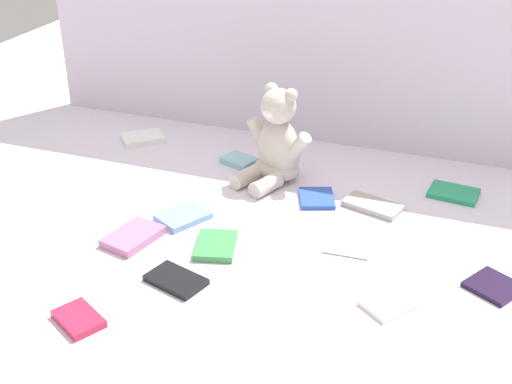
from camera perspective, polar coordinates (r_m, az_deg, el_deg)
The scene contains 16 objects.
ground_plane at distance 1.66m, azimuth 1.71°, elevation -1.60°, with size 3.20×3.20×0.00m, color silver.
backdrop_drape at distance 1.95m, azimuth 6.26°, elevation 13.05°, with size 1.77×0.03×0.64m, color silver.
teddy_bear at distance 1.78m, azimuth 1.75°, elevation 3.92°, with size 0.21×0.22×0.25m.
book_case_0 at distance 1.53m, azimuth 7.69°, elevation -4.54°, with size 0.08×0.10×0.01m, color #8FA7A5.
book_case_1 at distance 1.80m, azimuth 16.22°, elevation -0.09°, with size 0.09×0.12×0.01m, color #249662.
book_case_2 at distance 1.35m, azimuth -14.65°, elevation -10.25°, with size 0.07×0.10×0.02m, color #C32445.
book_case_3 at distance 1.57m, azimuth -10.25°, elevation -3.70°, with size 0.09×0.13×0.02m, color #B26C99.
book_case_4 at distance 1.70m, azimuth 9.76°, elevation -1.12°, with size 0.07×0.14×0.01m, color #A3A197.
book_case_5 at distance 1.52m, azimuth -3.39°, elevation -4.49°, with size 0.09×0.12×0.02m, color #3D944C.
book_case_6 at distance 1.72m, azimuth 5.11°, elevation -0.52°, with size 0.08×0.10×0.01m, color #2A4FAF.
book_case_7 at distance 1.37m, azimuth 11.10°, elevation -9.15°, with size 0.07×0.10×0.01m, color white.
book_case_8 at distance 1.42m, azimuth -6.72°, elevation -7.33°, with size 0.07×0.12×0.01m, color black.
book_case_9 at distance 2.07m, azimuth -9.46°, elevation 4.49°, with size 0.09×0.12×0.02m, color white.
book_case_10 at distance 1.64m, azimuth -6.13°, elevation -2.05°, with size 0.09×0.12×0.02m, color #78A4D5.
book_case_11 at distance 1.90m, azimuth -1.43°, elevation 2.64°, with size 0.07×0.09×0.02m, color #89C1CF.
book_case_12 at distance 1.48m, azimuth 19.31°, elevation -7.46°, with size 0.09×0.10×0.01m, color black.
Camera 1 is at (0.45, -1.37, 0.83)m, focal length 47.73 mm.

